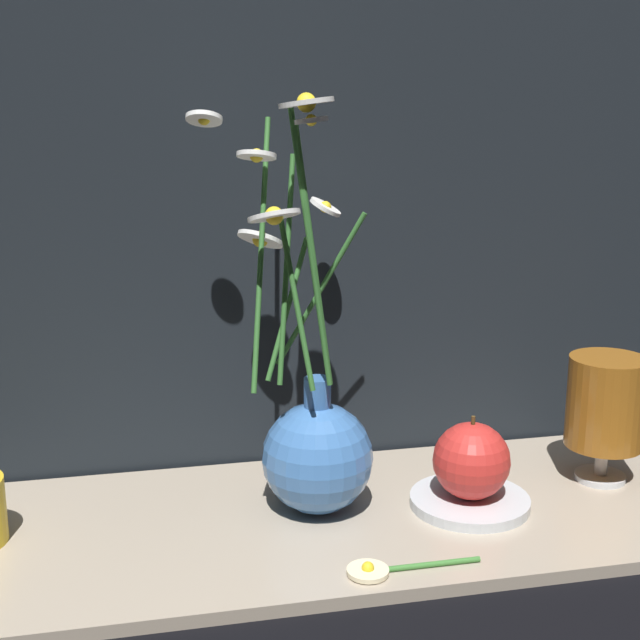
{
  "coord_description": "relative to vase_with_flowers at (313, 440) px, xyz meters",
  "views": [
    {
      "loc": [
        -0.17,
        -0.76,
        0.4
      ],
      "look_at": [
        -0.0,
        0.0,
        0.21
      ],
      "focal_mm": 50.0,
      "sensor_mm": 36.0,
      "label": 1
    }
  ],
  "objects": [
    {
      "name": "orange_fruit",
      "position": [
        0.15,
        -0.03,
        -0.02
      ],
      "size": [
        0.08,
        0.08,
        0.08
      ],
      "color": "red",
      "rests_on": "saucer_plate"
    },
    {
      "name": "vase_with_flowers",
      "position": [
        0.0,
        0.0,
        0.0
      ],
      "size": [
        0.17,
        0.16,
        0.39
      ],
      "color": "#3F72B7",
      "rests_on": "shelf"
    },
    {
      "name": "ground_plane",
      "position": [
        0.0,
        -0.02,
        -0.08
      ],
      "size": [
        6.0,
        6.0,
        0.0
      ],
      "primitive_type": "plane",
      "color": "black"
    },
    {
      "name": "tea_glass",
      "position": [
        0.31,
        0.0,
        0.01
      ],
      "size": [
        0.08,
        0.08,
        0.13
      ],
      "color": "silver",
      "rests_on": "shelf"
    },
    {
      "name": "shelf",
      "position": [
        0.0,
        -0.02,
        -0.08
      ],
      "size": [
        0.82,
        0.29,
        0.01
      ],
      "color": "tan",
      "rests_on": "ground_plane"
    },
    {
      "name": "saucer_plate",
      "position": [
        0.15,
        -0.03,
        -0.07
      ],
      "size": [
        0.12,
        0.12,
        0.01
      ],
      "color": "silver",
      "rests_on": "shelf"
    },
    {
      "name": "loose_daisy",
      "position": [
        0.03,
        -0.13,
        -0.07
      ],
      "size": [
        0.12,
        0.04,
        0.01
      ],
      "color": "#3D7A33",
      "rests_on": "shelf"
    }
  ]
}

